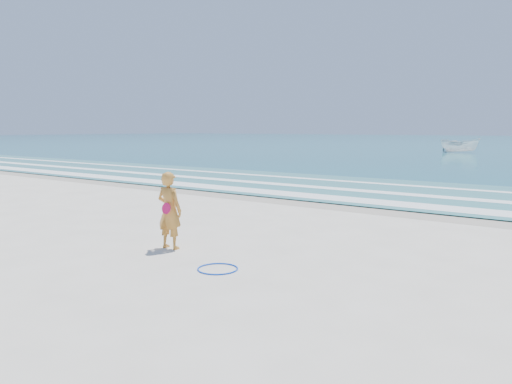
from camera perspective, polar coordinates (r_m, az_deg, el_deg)
The scene contains 9 objects.
ground at distance 12.32m, azimuth -12.48°, elevation -6.41°, with size 400.00×400.00×0.00m, color silver.
wet_sand at distance 19.33m, azimuth 8.00°, elevation -1.34°, with size 400.00×2.40×0.00m, color #B2A893.
shallow at distance 23.81m, azimuth 13.74°, elevation 0.24°, with size 400.00×10.00×0.01m, color #59B7AD.
foam_near at distance 20.47m, azimuth 9.74°, elevation -0.75°, with size 400.00×1.40×0.01m, color white.
foam_mid at distance 23.08m, azimuth 12.98°, elevation 0.07°, with size 400.00×0.90×0.01m, color white.
foam_far at distance 26.12m, azimuth 15.86°, elevation 0.80°, with size 400.00×0.60×0.01m, color white.
hoop at distance 10.39m, azimuth -4.40°, elevation -8.74°, with size 0.84×0.84×0.03m, color blue.
boat at distance 63.47m, azimuth 22.27°, elevation 4.96°, with size 1.65×4.38×1.69m, color white.
woman at distance 12.11m, azimuth -9.86°, elevation -2.08°, with size 0.72×0.51×1.86m.
Camera 1 is at (9.06, -7.84, 2.88)m, focal length 35.00 mm.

